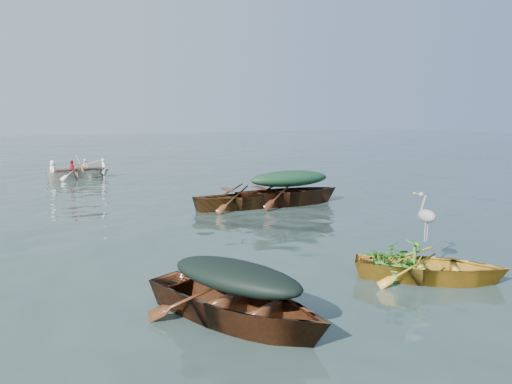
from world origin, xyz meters
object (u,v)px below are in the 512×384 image
at_px(rowed_boat, 79,179).
at_px(green_tarp_boat, 289,205).
at_px(open_wooden_boat, 243,208).
at_px(heron, 426,224).
at_px(yellow_dinghy, 429,280).
at_px(dark_covered_boat, 236,323).

bearing_deg(rowed_boat, green_tarp_boat, -162.01).
distance_m(open_wooden_boat, heron, 7.30).
xyz_separation_m(rowed_boat, heron, (3.53, -17.47, 0.89)).
relative_size(yellow_dinghy, dark_covered_boat, 0.81).
distance_m(yellow_dinghy, green_tarp_boat, 7.75).
bearing_deg(green_tarp_boat, heron, 173.35).
bearing_deg(dark_covered_boat, open_wooden_boat, 38.81).
bearing_deg(dark_covered_boat, yellow_dinghy, -23.22).
bearing_deg(green_tarp_boat, yellow_dinghy, 171.59).
bearing_deg(heron, green_tarp_boat, 30.72).
distance_m(dark_covered_boat, heron, 4.27).
bearing_deg(heron, rowed_boat, 53.44).
xyz_separation_m(dark_covered_boat, heron, (4.14, 0.50, 0.89)).
bearing_deg(open_wooden_boat, rowed_boat, 24.43).
xyz_separation_m(open_wooden_boat, rowed_boat, (-3.36, 10.23, 0.00)).
distance_m(yellow_dinghy, heron, 1.05).
bearing_deg(yellow_dinghy, open_wooden_boat, 40.85).
xyz_separation_m(yellow_dinghy, dark_covered_boat, (-3.81, -0.05, 0.00)).
relative_size(open_wooden_boat, heron, 4.76).
relative_size(dark_covered_boat, green_tarp_boat, 0.80).
relative_size(dark_covered_boat, open_wooden_boat, 0.90).
height_order(green_tarp_boat, rowed_boat, green_tarp_boat).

